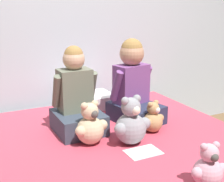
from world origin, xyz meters
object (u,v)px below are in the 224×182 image
Objects in this scene: child_on_left at (76,100)px; teddy_bear_between_children at (131,124)px; teddy_bear_held_by_right_child at (153,119)px; teddy_bear_held_by_left_child at (90,126)px; teddy_bear_at_foot_of_bed at (208,168)px; child_on_right at (133,87)px; sign_card at (144,152)px; pillow_at_headboard at (86,101)px; bed at (131,175)px.

child_on_left is 0.44m from teddy_bear_between_children.
teddy_bear_between_children reaches higher than teddy_bear_held_by_right_child.
teddy_bear_at_foot_of_bed is at bearing -78.41° from teddy_bear_held_by_left_child.
teddy_bear_between_children is (0.23, -0.36, -0.09)m from child_on_left.
teddy_bear_held_by_right_child is (0.47, -0.26, -0.13)m from child_on_left.
child_on_left is at bearing 168.97° from child_on_right.
sign_card is (-0.09, 0.45, -0.10)m from teddy_bear_at_foot_of_bed.
teddy_bear_at_foot_of_bed is at bearing -71.68° from child_on_left.
teddy_bear_between_children is at bearing -39.07° from teddy_bear_held_by_left_child.
pillow_at_headboard is at bearing 61.09° from child_on_left.
sign_card is (0.00, -0.95, -0.05)m from pillow_at_headboard.
teddy_bear_held_by_right_child reaches higher than bed.
child_on_right is at bearing 0.13° from child_on_left.
bed is at bearing -172.46° from teddy_bear_held_by_right_child.
child_on_left reaches higher than teddy_bear_at_foot_of_bed.
child_on_right reaches higher than teddy_bear_held_by_right_child.
teddy_bear_held_by_right_child is at bearing -72.06° from pillow_at_headboard.
teddy_bear_between_children reaches higher than sign_card.
sign_card reaches higher than bed.
teddy_bear_at_foot_of_bed reaches higher than teddy_bear_held_by_right_child.
teddy_bear_held_by_left_child is 0.37m from sign_card.
pillow_at_headboard reaches higher than bed.
teddy_bear_between_children is (-0.23, -0.10, 0.04)m from teddy_bear_held_by_right_child.
child_on_left is 1.02m from teddy_bear_at_foot_of_bed.
sign_card is (0.01, -0.15, -0.13)m from teddy_bear_between_children.
teddy_bear_held_by_left_child is (-0.24, 0.12, 0.35)m from bed.
teddy_bear_held_by_left_child is at bearing 123.85° from teddy_bear_at_foot_of_bed.
teddy_bear_held_by_left_child is 0.74m from pillow_at_headboard.
teddy_bear_held_by_left_child is at bearing -108.98° from pillow_at_headboard.
bed is 0.86m from pillow_at_headboard.
pillow_at_headboard is at bearing 57.86° from teddy_bear_held_by_left_child.
teddy_bear_between_children is at bearing -57.76° from child_on_left.
teddy_bear_between_children reaches higher than teddy_bear_at_foot_of_bed.
teddy_bear_held_by_right_child is at bearing 47.58° from sign_card.
bed is at bearing -69.08° from teddy_bear_between_children.
teddy_bear_at_foot_of_bed is at bearing -79.13° from sign_card.
child_on_left is 1.27× the size of pillow_at_headboard.
child_on_left is at bearing 117.98° from teddy_bear_at_foot_of_bed.
teddy_bear_between_children is 0.61m from teddy_bear_at_foot_of_bed.
child_on_right is at bearing -63.22° from pillow_at_headboard.
child_on_right reaches higher than child_on_left.
teddy_bear_held_by_right_child is 0.96× the size of teddy_bear_at_foot_of_bed.
child_on_left is at bearing 77.02° from teddy_bear_held_by_left_child.
child_on_right is at bearing 15.92° from teddy_bear_held_by_left_child.
pillow_at_headboard is 0.95m from sign_card.
child_on_right is at bearing 50.98° from teddy_bear_between_children.
teddy_bear_between_children is 0.81m from pillow_at_headboard.
sign_card is (0.24, -0.51, -0.22)m from child_on_left.
teddy_bear_held_by_right_child is at bearing 15.81° from teddy_bear_between_children.
child_on_left is at bearing 115.41° from sign_card.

